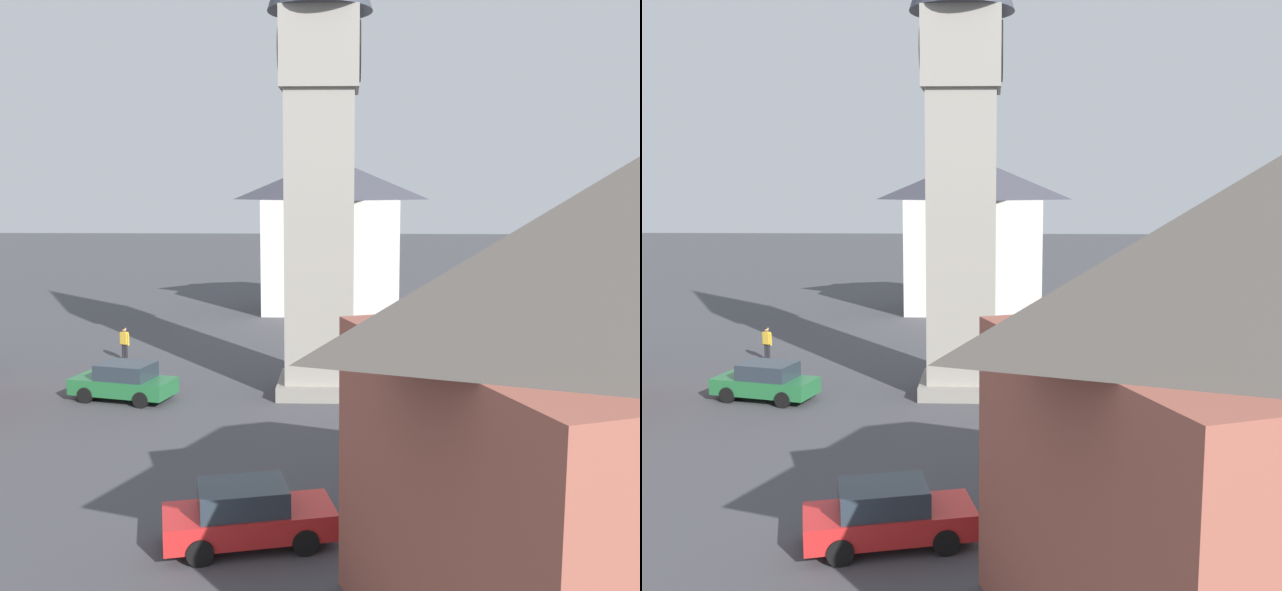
% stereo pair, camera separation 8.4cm
% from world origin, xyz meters
% --- Properties ---
extents(ground_plane, '(200.00, 200.00, 0.00)m').
position_xyz_m(ground_plane, '(0.00, 0.00, 0.00)').
color(ground_plane, '#424247').
extents(clock_tower, '(4.14, 4.14, 21.95)m').
position_xyz_m(clock_tower, '(0.00, 0.00, 12.85)').
color(clock_tower, gray).
rests_on(clock_tower, ground).
extents(car_blue_kerb, '(2.64, 4.42, 1.53)m').
position_xyz_m(car_blue_kerb, '(-13.76, 1.26, 0.76)').
color(car_blue_kerb, red).
rests_on(car_blue_kerb, ground).
extents(car_silver_kerb, '(4.15, 4.07, 1.53)m').
position_xyz_m(car_silver_kerb, '(2.68, -6.60, 0.76)').
color(car_silver_kerb, '#236B38').
rests_on(car_silver_kerb, ground).
extents(car_red_corner, '(4.45, 2.91, 1.53)m').
position_xyz_m(car_red_corner, '(-7.82, -6.85, 0.76)').
color(car_red_corner, black).
rests_on(car_red_corner, ground).
extents(car_white_side, '(2.65, 4.42, 1.53)m').
position_xyz_m(car_white_side, '(-1.46, 7.84, 0.76)').
color(car_white_side, '#236B38').
rests_on(car_white_side, ground).
extents(pedestrian, '(0.34, 0.53, 1.69)m').
position_xyz_m(pedestrian, '(5.45, 9.82, 1.01)').
color(pedestrian, black).
rests_on(pedestrian, ground).
extents(tree, '(4.23, 4.23, 7.04)m').
position_xyz_m(tree, '(-2.84, -10.41, 4.89)').
color(tree, brown).
rests_on(tree, ground).
extents(building_terrace_right, '(6.47, 9.37, 10.32)m').
position_xyz_m(building_terrace_right, '(20.95, 0.01, 5.26)').
color(building_terrace_right, silver).
rests_on(building_terrace_right, ground).
extents(road_sign, '(0.60, 0.07, 2.80)m').
position_xyz_m(road_sign, '(-3.08, -4.75, 1.90)').
color(road_sign, gray).
rests_on(road_sign, ground).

